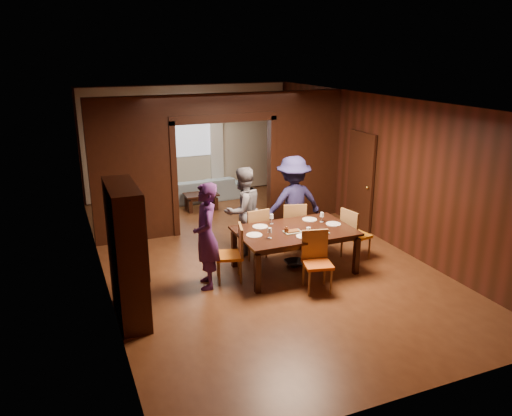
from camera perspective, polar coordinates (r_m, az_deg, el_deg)
name	(u,v)px	position (r m, az deg, el deg)	size (l,w,h in m)	color
floor	(253,254)	(9.62, -0.38, -5.22)	(9.00, 9.00, 0.00)	#532C17
ceiling	(252,100)	(8.90, -0.42, 12.23)	(5.50, 9.00, 0.02)	silver
room_walls	(220,158)	(10.87, -4.16, 5.75)	(5.52, 9.01, 2.90)	black
person_purple	(206,236)	(8.08, -5.72, -3.20)	(0.64, 0.42, 1.76)	#471F5C
person_grey	(243,211)	(9.39, -1.51, -0.33)	(0.82, 0.64, 1.68)	slate
person_navy	(293,203)	(9.60, 4.25, 0.53)	(1.19, 0.68, 1.84)	#1C1A43
sofa	(203,189)	(13.02, -6.12, 2.21)	(1.98, 0.77, 0.58)	#8EAABB
serving_bowl	(296,224)	(8.85, 4.54, -1.79)	(0.36, 0.36, 0.09)	black
dining_table	(294,250)	(8.82, 4.40, -4.81)	(2.02, 1.25, 0.76)	black
coffee_table	(201,201)	(12.24, -6.28, 0.75)	(0.80, 0.50, 0.40)	black
chair_left	(229,254)	(8.39, -3.11, -5.23)	(0.44, 0.44, 0.97)	#CD6813
chair_right	(356,234)	(9.44, 11.39, -2.89)	(0.44, 0.44, 0.97)	orange
chair_far_l	(253,232)	(9.33, -0.30, -2.77)	(0.44, 0.44, 0.97)	red
chair_far_r	(293,225)	(9.70, 4.21, -2.00)	(0.44, 0.44, 0.97)	red
chair_near	(318,262)	(8.11, 7.05, -6.18)	(0.44, 0.44, 0.97)	#C85312
hutch	(127,253)	(7.30, -14.56, -5.04)	(0.40, 1.20, 2.00)	black
door_right	(360,181)	(10.93, 11.84, 3.04)	(0.06, 0.90, 2.10)	black
window_far	(188,131)	(13.24, -7.73, 8.66)	(1.20, 0.03, 1.30)	silver
curtain_left	(161,151)	(13.11, -10.78, 6.42)	(0.35, 0.06, 2.40)	white
curtain_right	(217,147)	(13.49, -4.51, 6.99)	(0.35, 0.06, 2.40)	white
plate_left	(254,235)	(8.40, -0.20, -3.10)	(0.27, 0.27, 0.01)	white
plate_far_l	(260,227)	(8.79, 0.48, -2.14)	(0.27, 0.27, 0.01)	white
plate_far_r	(310,219)	(9.21, 6.15, -1.31)	(0.27, 0.27, 0.01)	silver
plate_right	(333,224)	(9.03, 8.83, -1.81)	(0.27, 0.27, 0.01)	white
plate_near	(304,236)	(8.38, 5.52, -3.24)	(0.27, 0.27, 0.01)	white
platter_a	(293,231)	(8.55, 4.21, -2.67)	(0.30, 0.20, 0.04)	gray
platter_b	(320,232)	(8.56, 7.30, -2.76)	(0.30, 0.20, 0.04)	gray
wineglass_left	(270,233)	(8.25, 1.57, -2.88)	(0.08, 0.08, 0.18)	white
wineglass_far	(272,219)	(8.92, 1.79, -1.27)	(0.08, 0.08, 0.18)	white
wineglass_right	(322,217)	(9.09, 7.55, -1.05)	(0.08, 0.08, 0.18)	white
tumbler	(308,231)	(8.42, 6.01, -2.67)	(0.07, 0.07, 0.14)	white
condiment_jar	(287,230)	(8.50, 3.51, -2.51)	(0.08, 0.08, 0.11)	#4F2612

